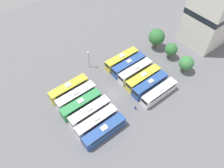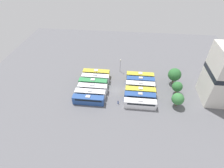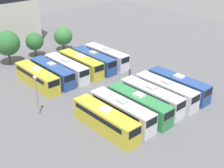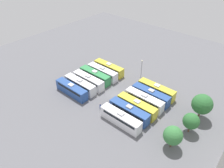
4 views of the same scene
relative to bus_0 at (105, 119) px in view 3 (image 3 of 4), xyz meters
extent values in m
plane|color=slate|center=(8.17, 9.34, -1.75)|extent=(116.82, 116.82, 0.00)
cube|color=gold|center=(0.00, -0.04, -0.15)|extent=(2.52, 11.44, 3.20)
cube|color=black|center=(0.00, 0.25, 0.74)|extent=(2.56, 9.73, 0.70)
cube|color=black|center=(0.00, -5.75, 0.73)|extent=(2.22, 0.08, 1.12)
cube|color=white|center=(0.00, -0.04, 1.62)|extent=(1.20, 1.60, 0.35)
cube|color=silver|center=(3.38, 0.18, -0.15)|extent=(2.52, 11.44, 3.20)
cube|color=black|center=(3.38, 0.46, 0.74)|extent=(2.56, 9.73, 0.70)
cube|color=black|center=(3.38, -5.53, 0.73)|extent=(2.22, 0.08, 1.12)
cube|color=#B2B2B7|center=(3.38, 0.18, 1.62)|extent=(1.20, 1.60, 0.35)
cube|color=#338C4C|center=(6.52, -0.24, -0.15)|extent=(2.52, 11.44, 3.20)
cube|color=black|center=(6.52, 0.05, 0.74)|extent=(2.56, 9.73, 0.70)
cube|color=black|center=(6.52, -5.95, 0.73)|extent=(2.22, 0.08, 1.12)
cube|color=white|center=(6.52, -0.24, 1.62)|extent=(1.20, 1.60, 0.35)
cube|color=white|center=(9.84, 0.21, -0.15)|extent=(2.52, 11.44, 3.20)
cube|color=black|center=(9.84, 0.49, 0.74)|extent=(2.56, 9.73, 0.70)
cube|color=black|center=(9.84, -5.51, 0.73)|extent=(2.22, 0.08, 1.12)
cube|color=#B2B2B7|center=(9.84, 0.21, 1.62)|extent=(1.20, 1.60, 0.35)
cube|color=silver|center=(13.11, -0.06, -0.15)|extent=(2.52, 11.44, 3.20)
cube|color=black|center=(13.11, 0.22, 0.74)|extent=(2.56, 9.73, 0.70)
cube|color=black|center=(13.11, -5.77, 0.73)|extent=(2.22, 0.08, 1.12)
cube|color=#B2B2B7|center=(13.11, -0.06, 1.62)|extent=(1.20, 1.60, 0.35)
cube|color=#284C93|center=(16.39, -0.13, -0.15)|extent=(2.52, 11.44, 3.20)
cube|color=black|center=(16.39, 0.16, 0.74)|extent=(2.56, 9.73, 0.70)
cube|color=black|center=(16.39, -5.84, 0.73)|extent=(2.22, 0.08, 1.12)
cube|color=white|center=(16.39, -0.13, 1.62)|extent=(1.20, 1.60, 0.35)
cube|color=gold|center=(0.16, 18.88, -0.15)|extent=(2.52, 11.44, 3.20)
cube|color=black|center=(0.16, 19.17, 0.74)|extent=(2.56, 9.73, 0.70)
cube|color=black|center=(0.16, 13.17, 0.73)|extent=(2.22, 0.08, 1.12)
cube|color=white|center=(0.16, 18.88, 1.62)|extent=(1.20, 1.60, 0.35)
cube|color=#284C93|center=(3.38, 18.97, -0.15)|extent=(2.52, 11.44, 3.20)
cube|color=black|center=(3.38, 19.25, 0.74)|extent=(2.56, 9.73, 0.70)
cube|color=black|center=(3.38, 13.25, 0.73)|extent=(2.22, 0.08, 1.12)
cube|color=#B2B2B7|center=(3.38, 18.97, 1.62)|extent=(1.20, 1.60, 0.35)
cube|color=silver|center=(6.48, 18.83, -0.15)|extent=(2.52, 11.44, 3.20)
cube|color=black|center=(6.48, 19.12, 0.74)|extent=(2.56, 9.73, 0.70)
cube|color=black|center=(6.48, 13.12, 0.73)|extent=(2.22, 0.08, 1.12)
cube|color=#B2B2B7|center=(6.48, 18.83, 1.62)|extent=(1.20, 1.60, 0.35)
cube|color=gold|center=(9.91, 18.79, -0.15)|extent=(2.52, 11.44, 3.20)
cube|color=black|center=(9.91, 19.08, 0.74)|extent=(2.56, 9.73, 0.70)
cube|color=black|center=(9.91, 13.08, 0.73)|extent=(2.22, 0.08, 1.12)
cube|color=white|center=(9.91, 18.79, 1.62)|extent=(1.20, 1.60, 0.35)
cube|color=#284C93|center=(12.95, 18.56, -0.15)|extent=(2.52, 11.44, 3.20)
cube|color=black|center=(12.95, 18.85, 0.74)|extent=(2.56, 9.73, 0.70)
cube|color=black|center=(12.95, 12.85, 0.73)|extent=(2.22, 0.08, 1.12)
cube|color=#B2B2B7|center=(12.95, 18.56, 1.62)|extent=(1.20, 1.60, 0.35)
cube|color=white|center=(16.42, 18.55, -0.15)|extent=(2.52, 11.44, 3.20)
cube|color=black|center=(16.42, 18.84, 0.74)|extent=(2.56, 9.73, 0.70)
cube|color=black|center=(16.42, 12.84, 0.73)|extent=(2.22, 0.08, 1.12)
cube|color=#B2B2B7|center=(16.42, 18.55, 1.62)|extent=(1.20, 1.60, 0.35)
cylinder|color=navy|center=(15.57, 10.70, -1.03)|extent=(0.36, 0.36, 1.45)
sphere|color=tan|center=(15.57, 10.70, -0.18)|extent=(0.24, 0.24, 0.24)
cylinder|color=gray|center=(-4.72, 10.04, 1.28)|extent=(0.20, 0.20, 6.07)
sphere|color=#EAE5C6|center=(-4.72, 10.04, 4.49)|extent=(0.60, 0.60, 0.60)
cylinder|color=brown|center=(1.34, 32.47, -0.41)|extent=(0.47, 0.47, 2.69)
sphere|color=#2D6B33|center=(1.34, 32.47, 2.76)|extent=(5.22, 5.22, 5.22)
cylinder|color=brown|center=(7.64, 32.66, -0.71)|extent=(0.41, 0.41, 2.08)
sphere|color=#2D6B33|center=(7.64, 32.66, 1.71)|extent=(3.95, 3.95, 3.95)
cylinder|color=brown|center=(14.51, 31.60, -0.74)|extent=(0.45, 0.45, 2.02)
sphere|color=#387A3D|center=(14.51, 31.60, 1.77)|extent=(4.31, 4.31, 4.31)
camera|label=1|loc=(36.65, -13.74, 47.49)|focal=35.00mm
camera|label=2|loc=(60.52, 13.13, 44.82)|focal=28.00mm
camera|label=3|loc=(-23.92, -27.92, 23.26)|focal=50.00mm
camera|label=4|loc=(47.69, 42.98, 37.93)|focal=35.00mm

